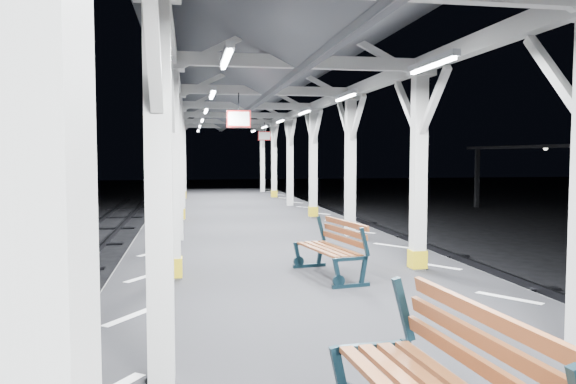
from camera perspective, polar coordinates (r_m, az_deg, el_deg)
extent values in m
plane|color=black|center=(7.58, 4.37, -18.87)|extent=(120.00, 120.00, 0.00)
cube|color=black|center=(7.40, 4.39, -15.30)|extent=(6.00, 50.00, 1.00)
cube|color=silver|center=(7.07, -15.65, -12.07)|extent=(1.00, 48.00, 0.01)
cube|color=silver|center=(8.20, 21.50, -9.99)|extent=(1.00, 48.00, 0.01)
cube|color=beige|center=(4.79, -12.96, -0.13)|extent=(0.22, 0.22, 3.20)
cube|color=beige|center=(5.39, -12.85, 12.56)|extent=(0.10, 0.99, 0.99)
cube|color=beige|center=(4.31, -13.58, 14.80)|extent=(0.10, 0.99, 0.99)
cube|color=beige|center=(8.78, -11.64, 1.63)|extent=(0.22, 0.22, 3.20)
cube|color=beige|center=(8.88, -11.79, 12.40)|extent=(0.40, 0.40, 0.12)
cube|color=gold|center=(8.95, -11.52, -7.49)|extent=(0.26, 0.26, 0.30)
cube|color=beige|center=(9.36, -11.65, 8.81)|extent=(0.10, 0.99, 0.99)
cube|color=beige|center=(8.27, -11.86, 9.48)|extent=(0.10, 0.99, 0.99)
cube|color=beige|center=(12.78, -11.15, 2.29)|extent=(0.22, 0.22, 3.20)
cube|color=beige|center=(12.84, -11.25, 9.72)|extent=(0.40, 0.40, 0.12)
cube|color=beige|center=(13.35, -11.17, 7.29)|extent=(0.10, 0.99, 0.99)
cube|color=beige|center=(12.25, -11.27, 7.61)|extent=(0.10, 0.99, 0.99)
cube|color=beige|center=(16.78, -10.89, 2.64)|extent=(0.22, 0.22, 3.20)
cube|color=beige|center=(16.83, -10.96, 8.30)|extent=(0.40, 0.40, 0.12)
cube|color=gold|center=(16.86, -10.83, -2.19)|extent=(0.26, 0.26, 0.30)
cube|color=beige|center=(17.34, -10.91, 6.47)|extent=(0.10, 0.99, 0.99)
cube|color=beige|center=(16.24, -10.97, 6.66)|extent=(0.10, 0.99, 0.99)
cube|color=beige|center=(20.77, -10.73, 2.85)|extent=(0.22, 0.22, 3.20)
cube|color=beige|center=(20.82, -10.79, 7.42)|extent=(0.40, 0.40, 0.12)
cube|color=beige|center=(21.34, -10.75, 5.96)|extent=(0.10, 0.99, 0.99)
cube|color=beige|center=(20.24, -10.79, 6.08)|extent=(0.10, 0.99, 0.99)
cube|color=beige|center=(24.77, -10.62, 2.99)|extent=(0.22, 0.22, 3.20)
cube|color=beige|center=(24.81, -10.67, 6.83)|extent=(0.40, 0.40, 0.12)
cube|color=gold|center=(24.83, -10.58, -0.28)|extent=(0.26, 0.26, 0.30)
cube|color=beige|center=(25.34, -10.64, 5.61)|extent=(0.10, 0.99, 0.99)
cube|color=beige|center=(24.24, -10.67, 5.70)|extent=(0.10, 0.99, 0.99)
cube|color=beige|center=(28.77, -10.55, 3.10)|extent=(0.22, 0.22, 3.20)
cube|color=beige|center=(28.80, -10.59, 6.40)|extent=(0.40, 0.40, 0.12)
cube|color=beige|center=(29.33, -10.57, 5.36)|extent=(0.10, 0.99, 0.99)
cube|color=beige|center=(28.23, -10.58, 5.42)|extent=(0.10, 0.99, 0.99)
cube|color=beige|center=(6.56, 25.42, 10.70)|extent=(0.10, 0.99, 0.99)
cube|color=beige|center=(9.55, 13.13, 1.78)|extent=(0.22, 0.22, 3.20)
cube|color=beige|center=(9.63, 13.28, 11.69)|extent=(0.40, 0.40, 0.12)
cube|color=gold|center=(9.70, 13.00, -6.63)|extent=(0.26, 0.26, 0.30)
cube|color=beige|center=(10.08, 11.99, 8.44)|extent=(0.10, 0.99, 0.99)
cube|color=beige|center=(9.08, 14.62, 8.92)|extent=(0.10, 0.99, 0.99)
cube|color=beige|center=(13.32, 6.34, 2.40)|extent=(0.22, 0.22, 3.20)
cube|color=beige|center=(13.38, 6.40, 9.52)|extent=(0.40, 0.40, 0.12)
cube|color=beige|center=(13.86, 5.73, 7.21)|extent=(0.10, 0.99, 0.99)
cube|color=beige|center=(12.81, 7.08, 7.49)|extent=(0.10, 0.99, 0.99)
cube|color=beige|center=(17.19, 2.58, 2.73)|extent=(0.22, 0.22, 3.20)
cube|color=beige|center=(17.24, 2.59, 8.25)|extent=(0.40, 0.40, 0.12)
cube|color=gold|center=(17.27, 2.56, -1.99)|extent=(0.26, 0.26, 0.30)
cube|color=beige|center=(17.74, 2.20, 6.48)|extent=(0.10, 0.99, 0.99)
cube|color=beige|center=(16.67, 3.01, 6.65)|extent=(0.10, 0.99, 0.99)
cube|color=beige|center=(21.11, 0.20, 2.93)|extent=(0.22, 0.22, 3.20)
cube|color=beige|center=(21.15, 0.20, 7.43)|extent=(0.40, 0.40, 0.12)
cube|color=beige|center=(21.66, -0.06, 5.99)|extent=(0.10, 0.99, 0.99)
cube|color=beige|center=(20.58, 0.48, 6.11)|extent=(0.10, 0.99, 0.99)
cube|color=beige|center=(25.06, -1.43, 3.07)|extent=(0.22, 0.22, 3.20)
cube|color=beige|center=(25.09, -1.43, 6.86)|extent=(0.40, 0.40, 0.12)
cube|color=gold|center=(25.11, -1.42, -0.17)|extent=(0.26, 0.26, 0.30)
cube|color=beige|center=(25.61, -1.62, 5.65)|extent=(0.10, 0.99, 0.99)
cube|color=beige|center=(24.52, -1.24, 5.74)|extent=(0.10, 0.99, 0.99)
cube|color=beige|center=(29.02, -2.61, 3.16)|extent=(0.22, 0.22, 3.20)
cube|color=beige|center=(29.05, -2.62, 6.44)|extent=(0.40, 0.40, 0.12)
cube|color=beige|center=(29.57, -2.76, 5.40)|extent=(0.10, 0.99, 0.99)
cube|color=beige|center=(28.48, -2.48, 5.47)|extent=(0.10, 0.99, 0.99)
cube|color=beige|center=(6.93, -12.32, 15.87)|extent=(0.18, 48.00, 0.24)
cube|color=beige|center=(7.88, 19.24, 14.27)|extent=(0.18, 48.00, 0.24)
cube|color=beige|center=(9.06, 1.28, 13.07)|extent=(4.20, 0.14, 0.20)
cube|color=beige|center=(12.97, -2.24, 10.26)|extent=(4.20, 0.14, 0.20)
cube|color=beige|center=(16.93, -4.10, 8.74)|extent=(4.20, 0.14, 0.20)
cube|color=beige|center=(20.90, -5.25, 7.79)|extent=(4.20, 0.14, 0.20)
cube|color=beige|center=(24.88, -6.03, 7.14)|extent=(4.20, 0.14, 0.20)
cube|color=beige|center=(28.86, -6.59, 6.67)|extent=(4.20, 0.14, 0.20)
cube|color=silver|center=(6.89, -6.29, 13.64)|extent=(0.10, 1.35, 0.08)
cube|color=white|center=(6.88, -6.29, 13.23)|extent=(0.05, 1.25, 0.05)
cube|color=silver|center=(10.84, -7.70, 10.01)|extent=(0.10, 1.35, 0.08)
cube|color=white|center=(10.84, -7.70, 9.75)|extent=(0.05, 1.25, 0.05)
cube|color=silver|center=(14.82, -8.34, 8.32)|extent=(0.10, 1.35, 0.08)
cube|color=white|center=(14.82, -8.34, 8.13)|extent=(0.05, 1.25, 0.05)
cube|color=silver|center=(18.81, -8.71, 7.35)|extent=(0.10, 1.35, 0.08)
cube|color=white|center=(18.81, -8.71, 7.20)|extent=(0.05, 1.25, 0.05)
cube|color=silver|center=(22.81, -8.95, 6.72)|extent=(0.10, 1.35, 0.08)
cube|color=white|center=(22.80, -8.95, 6.59)|extent=(0.05, 1.25, 0.05)
cube|color=silver|center=(26.80, -9.12, 6.27)|extent=(0.10, 1.35, 0.08)
cube|color=white|center=(26.80, -9.12, 6.17)|extent=(0.05, 1.25, 0.05)
cube|color=silver|center=(7.52, 14.42, 12.71)|extent=(0.10, 1.35, 0.08)
cube|color=white|center=(7.51, 14.41, 12.33)|extent=(0.05, 1.25, 0.05)
cube|color=silver|center=(11.26, 5.84, 9.80)|extent=(0.10, 1.35, 0.08)
cube|color=white|center=(11.25, 5.84, 9.54)|extent=(0.05, 1.25, 0.05)
cube|color=silver|center=(15.13, 1.65, 8.27)|extent=(0.10, 1.35, 0.08)
cube|color=white|center=(15.13, 1.65, 8.08)|extent=(0.05, 1.25, 0.05)
cube|color=silver|center=(19.05, -0.81, 7.35)|extent=(0.10, 1.35, 0.08)
cube|color=white|center=(19.05, -0.81, 7.20)|extent=(0.05, 1.25, 0.05)
cube|color=silver|center=(23.00, -2.42, 6.74)|extent=(0.10, 1.35, 0.08)
cube|color=white|center=(23.00, -2.42, 6.61)|extent=(0.05, 1.25, 0.05)
cube|color=silver|center=(26.97, -3.55, 6.30)|extent=(0.10, 1.35, 0.08)
cube|color=white|center=(26.97, -3.55, 6.19)|extent=(0.05, 1.25, 0.05)
cylinder|color=black|center=(11.79, -5.04, 9.14)|extent=(0.02, 0.02, 0.36)
cube|color=red|center=(11.76, -5.03, 7.42)|extent=(0.50, 0.03, 0.35)
cube|color=white|center=(11.76, -5.03, 7.42)|extent=(0.44, 0.04, 0.29)
cylinder|color=black|center=(22.25, -2.42, 6.63)|extent=(0.02, 0.02, 0.36)
cube|color=red|center=(22.23, -2.41, 5.72)|extent=(0.50, 0.03, 0.35)
cube|color=white|center=(22.23, -2.41, 5.72)|extent=(0.44, 0.05, 0.29)
cube|color=black|center=(32.83, 18.65, 1.38)|extent=(0.20, 0.20, 3.30)
sphere|color=silver|center=(27.69, 24.70, 4.07)|extent=(0.20, 0.20, 0.20)
sphere|color=silver|center=(32.80, 18.71, 4.12)|extent=(0.20, 0.20, 0.20)
cube|color=black|center=(4.38, 5.37, -18.47)|extent=(0.18, 0.07, 0.52)
cube|color=black|center=(4.55, 11.28, -17.65)|extent=(0.16, 0.07, 0.52)
cube|color=black|center=(4.41, 11.64, -11.58)|extent=(0.19, 0.07, 0.49)
cube|color=#612E17|center=(3.70, 18.62, -16.18)|extent=(0.18, 1.72, 0.11)
cube|color=#612E17|center=(3.67, 18.98, -13.97)|extent=(0.18, 1.72, 0.11)
cube|color=#612E17|center=(3.64, 19.33, -11.71)|extent=(0.18, 1.72, 0.11)
cube|color=black|center=(8.27, 6.41, -9.45)|extent=(0.59, 0.16, 0.06)
cube|color=black|center=(8.13, 5.05, -8.24)|extent=(0.16, 0.08, 0.45)
cube|color=black|center=(8.31, 7.65, -8.00)|extent=(0.14, 0.07, 0.46)
cube|color=black|center=(8.24, 7.79, -5.04)|extent=(0.17, 0.08, 0.43)
cube|color=black|center=(9.66, 2.19, -7.49)|extent=(0.59, 0.16, 0.06)
cube|color=black|center=(9.55, 0.99, -6.42)|extent=(0.16, 0.08, 0.45)
cube|color=black|center=(9.70, 3.27, -6.26)|extent=(0.14, 0.07, 0.46)
cube|color=black|center=(9.64, 3.39, -3.73)|extent=(0.17, 0.08, 0.43)
cube|color=#612E17|center=(8.80, 2.97, -5.87)|extent=(0.35, 1.49, 0.03)
cube|color=#612E17|center=(8.85, 3.74, -5.82)|extent=(0.35, 1.49, 0.03)
cube|color=#612E17|center=(8.90, 4.49, -5.77)|extent=(0.35, 1.49, 0.03)
cube|color=#612E17|center=(8.96, 5.24, -5.71)|extent=(0.35, 1.49, 0.03)
cube|color=#612E17|center=(8.96, 5.64, -4.82)|extent=(0.31, 1.48, 0.09)
cube|color=#612E17|center=(8.95, 5.76, -4.00)|extent=(0.31, 1.48, 0.09)
cube|color=#612E17|center=(8.95, 5.88, -3.19)|extent=(0.31, 1.48, 0.09)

